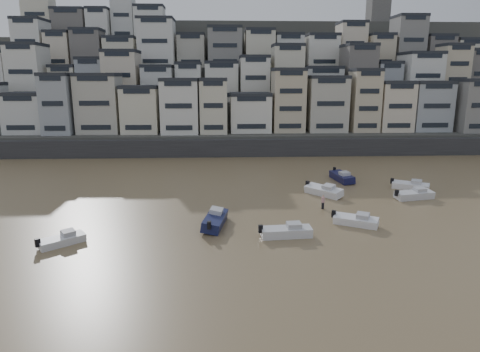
{
  "coord_description": "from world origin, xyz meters",
  "views": [
    {
      "loc": [
        4.86,
        -21.12,
        16.03
      ],
      "look_at": [
        7.19,
        30.0,
        4.0
      ],
      "focal_mm": 32.0,
      "sensor_mm": 36.0,
      "label": 1
    }
  ],
  "objects_px": {
    "boat_j": "(62,239)",
    "boat_a": "(286,230)",
    "boat_e": "(324,190)",
    "boat_b": "(356,219)",
    "boat_d": "(414,193)",
    "person_pink": "(323,202)",
    "boat_i": "(342,175)",
    "boat_g": "(411,185)",
    "boat_c": "(215,218)"
  },
  "relations": [
    {
      "from": "boat_d",
      "to": "boat_i",
      "type": "relative_size",
      "value": 0.89
    },
    {
      "from": "boat_i",
      "to": "boat_e",
      "type": "bearing_deg",
      "value": -38.3
    },
    {
      "from": "boat_d",
      "to": "boat_b",
      "type": "relative_size",
      "value": 1.1
    },
    {
      "from": "boat_c",
      "to": "boat_j",
      "type": "xyz_separation_m",
      "value": [
        -14.75,
        -4.74,
        -0.25
      ]
    },
    {
      "from": "boat_g",
      "to": "boat_i",
      "type": "bearing_deg",
      "value": 177.08
    },
    {
      "from": "boat_g",
      "to": "boat_i",
      "type": "xyz_separation_m",
      "value": [
        -8.46,
        5.65,
        0.13
      ]
    },
    {
      "from": "boat_g",
      "to": "boat_j",
      "type": "height_order",
      "value": "boat_g"
    },
    {
      "from": "boat_b",
      "to": "boat_c",
      "type": "height_order",
      "value": "boat_c"
    },
    {
      "from": "boat_g",
      "to": "boat_e",
      "type": "bearing_deg",
      "value": -138.41
    },
    {
      "from": "boat_g",
      "to": "boat_c",
      "type": "relative_size",
      "value": 0.83
    },
    {
      "from": "boat_a",
      "to": "boat_j",
      "type": "xyz_separation_m",
      "value": [
        -22.05,
        -1.19,
        -0.13
      ]
    },
    {
      "from": "boat_a",
      "to": "person_pink",
      "type": "height_order",
      "value": "person_pink"
    },
    {
      "from": "boat_e",
      "to": "boat_c",
      "type": "bearing_deg",
      "value": -92.03
    },
    {
      "from": "person_pink",
      "to": "boat_j",
      "type": "bearing_deg",
      "value": -159.62
    },
    {
      "from": "boat_a",
      "to": "boat_i",
      "type": "relative_size",
      "value": 0.88
    },
    {
      "from": "boat_b",
      "to": "boat_g",
      "type": "bearing_deg",
      "value": 77.7
    },
    {
      "from": "boat_c",
      "to": "boat_a",
      "type": "distance_m",
      "value": 8.12
    },
    {
      "from": "boat_a",
      "to": "boat_i",
      "type": "height_order",
      "value": "boat_i"
    },
    {
      "from": "boat_a",
      "to": "boat_i",
      "type": "bearing_deg",
      "value": 57.65
    },
    {
      "from": "boat_b",
      "to": "person_pink",
      "type": "relative_size",
      "value": 2.99
    },
    {
      "from": "boat_b",
      "to": "boat_g",
      "type": "relative_size",
      "value": 0.95
    },
    {
      "from": "boat_b",
      "to": "boat_a",
      "type": "relative_size",
      "value": 0.92
    },
    {
      "from": "boat_b",
      "to": "boat_g",
      "type": "distance_m",
      "value": 19.32
    },
    {
      "from": "boat_e",
      "to": "boat_j",
      "type": "bearing_deg",
      "value": -101.26
    },
    {
      "from": "boat_g",
      "to": "boat_i",
      "type": "distance_m",
      "value": 10.17
    },
    {
      "from": "boat_a",
      "to": "person_pink",
      "type": "distance_m",
      "value": 10.95
    },
    {
      "from": "boat_c",
      "to": "boat_i",
      "type": "bearing_deg",
      "value": -34.54
    },
    {
      "from": "boat_a",
      "to": "boat_i",
      "type": "distance_m",
      "value": 26.38
    },
    {
      "from": "boat_j",
      "to": "boat_a",
      "type": "bearing_deg",
      "value": -37.24
    },
    {
      "from": "boat_d",
      "to": "person_pink",
      "type": "bearing_deg",
      "value": -176.33
    },
    {
      "from": "boat_j",
      "to": "boat_e",
      "type": "distance_m",
      "value": 33.73
    },
    {
      "from": "boat_e",
      "to": "boat_d",
      "type": "bearing_deg",
      "value": 38.7
    },
    {
      "from": "boat_g",
      "to": "boat_d",
      "type": "bearing_deg",
      "value": -77.83
    },
    {
      "from": "boat_d",
      "to": "boat_j",
      "type": "height_order",
      "value": "boat_d"
    },
    {
      "from": "boat_c",
      "to": "person_pink",
      "type": "relative_size",
      "value": 3.77
    },
    {
      "from": "boat_g",
      "to": "boat_a",
      "type": "xyz_separation_m",
      "value": [
        -20.74,
        -17.7,
        0.03
      ]
    },
    {
      "from": "boat_d",
      "to": "boat_b",
      "type": "xyz_separation_m",
      "value": [
        -10.99,
        -9.85,
        -0.07
      ]
    },
    {
      "from": "boat_a",
      "to": "boat_g",
      "type": "bearing_deg",
      "value": 35.87
    },
    {
      "from": "boat_i",
      "to": "boat_e",
      "type": "distance_m",
      "value": 9.5
    },
    {
      "from": "person_pink",
      "to": "boat_i",
      "type": "bearing_deg",
      "value": 65.84
    },
    {
      "from": "boat_d",
      "to": "boat_i",
      "type": "xyz_separation_m",
      "value": [
        -6.84,
        10.45,
        0.09
      ]
    },
    {
      "from": "boat_d",
      "to": "boat_j",
      "type": "relative_size",
      "value": 1.21
    },
    {
      "from": "boat_i",
      "to": "boat_j",
      "type": "relative_size",
      "value": 1.36
    },
    {
      "from": "boat_g",
      "to": "person_pink",
      "type": "xyz_separation_m",
      "value": [
        -14.8,
        -8.5,
        0.13
      ]
    },
    {
      "from": "boat_j",
      "to": "boat_c",
      "type": "bearing_deg",
      "value": -22.52
    },
    {
      "from": "boat_i",
      "to": "person_pink",
      "type": "height_order",
      "value": "boat_i"
    },
    {
      "from": "boat_i",
      "to": "person_pink",
      "type": "bearing_deg",
      "value": -31.88
    },
    {
      "from": "boat_c",
      "to": "boat_g",
      "type": "bearing_deg",
      "value": -53.08
    },
    {
      "from": "boat_b",
      "to": "boat_e",
      "type": "bearing_deg",
      "value": 121.63
    },
    {
      "from": "boat_b",
      "to": "boat_i",
      "type": "height_order",
      "value": "boat_i"
    }
  ]
}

